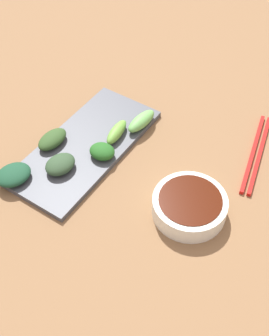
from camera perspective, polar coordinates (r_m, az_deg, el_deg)
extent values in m
cube|color=brown|center=(0.90, -1.45, -1.76)|extent=(2.10, 2.10, 0.02)
cylinder|color=white|center=(0.84, 7.05, -4.65)|extent=(0.14, 0.14, 0.04)
cylinder|color=#3E1306|center=(0.83, 7.11, -4.26)|extent=(0.12, 0.12, 0.02)
cube|color=#444952|center=(0.95, -6.19, 2.71)|extent=(0.16, 0.35, 0.01)
ellipsoid|color=#2D472C|center=(0.90, -9.35, 0.46)|extent=(0.06, 0.07, 0.03)
ellipsoid|color=#215B1F|center=(0.91, -4.10, 2.10)|extent=(0.06, 0.05, 0.03)
ellipsoid|color=#65AB56|center=(0.98, 0.87, 5.95)|extent=(0.04, 0.08, 0.03)
ellipsoid|color=#66A33E|center=(0.95, -2.27, 4.56)|extent=(0.04, 0.08, 0.02)
ellipsoid|color=#19442D|center=(0.90, -15.02, -0.83)|extent=(0.08, 0.08, 0.02)
ellipsoid|color=#2E4D23|center=(0.95, -10.32, 3.59)|extent=(0.05, 0.07, 0.02)
cube|color=red|center=(0.97, 15.50, 1.71)|extent=(0.06, 0.23, 0.01)
cube|color=red|center=(0.97, 14.69, 1.93)|extent=(0.06, 0.23, 0.01)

